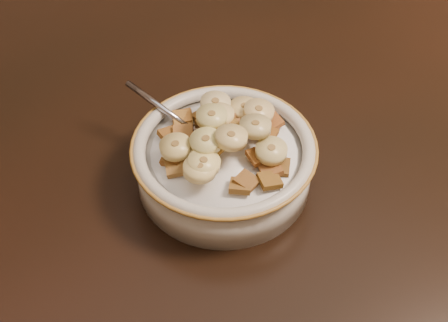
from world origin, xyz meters
TOP-DOWN VIEW (x-y plane):
  - table at (0.00, 0.00)m, footprint 1.42×0.94m
  - cereal_bowl at (-0.19, -0.07)m, footprint 0.18×0.18m
  - milk at (-0.19, -0.07)m, footprint 0.15×0.15m
  - spoon at (-0.20, -0.05)m, footprint 0.05×0.05m
  - cereal_square_0 at (-0.20, -0.08)m, footprint 0.03×0.03m
  - cereal_square_1 at (-0.15, -0.08)m, footprint 0.03×0.03m
  - cereal_square_2 at (-0.18, -0.13)m, footprint 0.02×0.02m
  - cereal_square_3 at (-0.16, -0.12)m, footprint 0.03×0.03m
  - cereal_square_4 at (-0.21, -0.01)m, footprint 0.03×0.03m
  - cereal_square_5 at (-0.25, -0.06)m, footprint 0.03×0.03m
  - cereal_square_6 at (-0.15, -0.05)m, footprint 0.03×0.03m
  - cereal_square_7 at (-0.20, -0.12)m, footprint 0.03×0.03m
  - cereal_square_8 at (-0.25, -0.07)m, footprint 0.03×0.03m
  - cereal_square_9 at (-0.21, -0.12)m, footprint 0.03×0.03m
  - cereal_square_10 at (-0.13, -0.07)m, footprint 0.02×0.02m
  - cereal_square_11 at (-0.14, -0.05)m, footprint 0.02×0.02m
  - cereal_square_12 at (-0.18, -0.06)m, footprint 0.03×0.03m
  - cereal_square_13 at (-0.17, -0.10)m, footprint 0.02×0.02m
  - cereal_square_14 at (-0.19, -0.03)m, footprint 0.03×0.03m
  - cereal_square_15 at (-0.23, -0.03)m, footprint 0.02×0.02m
  - cereal_square_16 at (-0.25, -0.07)m, footprint 0.02×0.02m
  - cereal_square_17 at (-0.17, -0.12)m, footprint 0.02×0.02m
  - cereal_square_18 at (-0.18, -0.06)m, footprint 0.02×0.02m
  - cereal_square_19 at (-0.15, -0.05)m, footprint 0.03×0.03m
  - cereal_square_20 at (-0.24, -0.06)m, footprint 0.02×0.02m
  - cereal_square_21 at (-0.18, -0.05)m, footprint 0.03×0.03m
  - cereal_square_22 at (-0.23, -0.05)m, footprint 0.03×0.03m
  - cereal_square_23 at (-0.19, -0.02)m, footprint 0.03×0.03m
  - cereal_square_24 at (-0.22, -0.04)m, footprint 0.03×0.03m
  - cereal_square_25 at (-0.21, -0.02)m, footprint 0.03×0.03m
  - banana_slice_0 at (-0.16, -0.11)m, footprint 0.04×0.04m
  - banana_slice_1 at (-0.23, -0.09)m, footprint 0.04×0.04m
  - banana_slice_2 at (-0.24, -0.10)m, footprint 0.04×0.04m
  - banana_slice_3 at (-0.22, -0.08)m, footprint 0.04×0.04m
  - banana_slice_4 at (-0.20, -0.09)m, footprint 0.04×0.04m
  - banana_slice_5 at (-0.15, -0.06)m, footprint 0.04×0.04m
  - banana_slice_6 at (-0.19, -0.05)m, footprint 0.04×0.04m
  - banana_slice_7 at (-0.24, -0.06)m, footprint 0.04×0.04m
  - banana_slice_8 at (-0.17, -0.08)m, footprint 0.03×0.03m
  - banana_slice_9 at (-0.15, -0.05)m, footprint 0.04×0.04m
  - banana_slice_10 at (-0.20, -0.05)m, footprint 0.04×0.04m
  - banana_slice_11 at (-0.18, -0.03)m, footprint 0.04×0.04m

SIDE VIEW (x-z plane):
  - table at x=0.00m, z-range 0.71..0.75m
  - cereal_bowl at x=-0.19m, z-range 0.75..0.79m
  - milk at x=-0.19m, z-range 0.79..0.79m
  - spoon at x=-0.20m, z-range 0.79..0.80m
  - cereal_square_11 at x=-0.14m, z-range 0.79..0.80m
  - cereal_square_3 at x=-0.16m, z-range 0.79..0.80m
  - cereal_square_15 at x=-0.23m, z-range 0.79..0.80m
  - cereal_square_9 at x=-0.21m, z-range 0.79..0.81m
  - cereal_square_6 at x=-0.15m, z-range 0.80..0.81m
  - cereal_square_17 at x=-0.17m, z-range 0.80..0.80m
  - cereal_square_23 at x=-0.19m, z-range 0.79..0.81m
  - cereal_square_4 at x=-0.21m, z-range 0.80..0.81m
  - cereal_square_8 at x=-0.25m, z-range 0.79..0.81m
  - cereal_square_16 at x=-0.25m, z-range 0.80..0.81m
  - cereal_square_2 at x=-0.18m, z-range 0.80..0.81m
  - cereal_square_7 at x=-0.20m, z-range 0.80..0.81m
  - cereal_square_25 at x=-0.21m, z-range 0.80..0.81m
  - cereal_square_10 at x=-0.13m, z-range 0.80..0.81m
  - cereal_square_19 at x=-0.15m, z-range 0.80..0.81m
  - cereal_square_5 at x=-0.25m, z-range 0.80..0.81m
  - cereal_square_24 at x=-0.22m, z-range 0.80..0.81m
  - cereal_square_1 at x=-0.15m, z-range 0.80..0.81m
  - cereal_square_22 at x=-0.23m, z-range 0.80..0.81m
  - cereal_square_14 at x=-0.19m, z-range 0.80..0.81m
  - cereal_square_13 at x=-0.17m, z-range 0.80..0.81m
  - cereal_square_20 at x=-0.24m, z-range 0.80..0.81m
  - banana_slice_9 at x=-0.15m, z-range 0.80..0.82m
  - cereal_square_12 at x=-0.18m, z-range 0.81..0.82m
  - banana_slice_0 at x=-0.16m, z-range 0.80..0.82m
  - cereal_square_21 at x=-0.18m, z-range 0.81..0.82m
  - banana_slice_7 at x=-0.24m, z-range 0.81..0.82m
  - cereal_square_0 at x=-0.20m, z-range 0.81..0.82m
  - cereal_square_18 at x=-0.18m, z-range 0.81..0.82m
  - banana_slice_2 at x=-0.24m, z-range 0.81..0.82m
  - banana_slice_1 at x=-0.23m, z-range 0.81..0.82m
  - banana_slice_5 at x=-0.15m, z-range 0.81..0.82m
  - banana_slice_11 at x=-0.18m, z-range 0.81..0.82m
  - banana_slice_6 at x=-0.19m, z-range 0.81..0.82m
  - banana_slice_3 at x=-0.22m, z-range 0.81..0.83m
  - banana_slice_8 at x=-0.17m, z-range 0.82..0.83m
  - banana_slice_10 at x=-0.20m, z-range 0.82..0.83m
  - banana_slice_4 at x=-0.20m, z-range 0.82..0.83m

